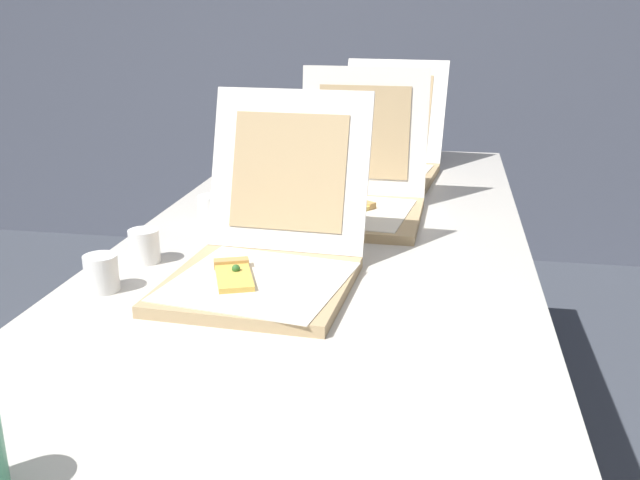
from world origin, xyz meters
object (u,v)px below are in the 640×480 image
(pizza_box_back, at_px, (381,160))
(cup_white_mid, at_px, (211,210))
(table, at_px, (324,262))
(pizza_box_front, at_px, (264,257))
(cup_white_near_center, at_px, (144,246))
(cup_white_near_left, at_px, (101,273))
(pizza_box_middle, at_px, (354,196))

(pizza_box_back, distance_m, cup_white_mid, 0.68)
(table, height_order, pizza_box_front, pizza_box_front)
(table, bearing_deg, cup_white_near_center, -151.05)
(pizza_box_front, distance_m, cup_white_near_center, 0.28)
(pizza_box_back, xyz_separation_m, cup_white_near_left, (-0.42, -1.02, -0.01))
(cup_white_near_left, bearing_deg, pizza_box_back, 67.47)
(pizza_box_middle, bearing_deg, table, -98.48)
(cup_white_near_center, relative_size, cup_white_near_left, 1.00)
(pizza_box_front, xyz_separation_m, cup_white_near_left, (-0.29, -0.10, -0.02))
(pizza_box_middle, bearing_deg, cup_white_near_center, -131.47)
(cup_white_near_center, xyz_separation_m, cup_white_mid, (0.05, 0.28, 0.00))
(pizza_box_middle, xyz_separation_m, cup_white_near_center, (-0.38, -0.41, -0.02))
(pizza_box_back, relative_size, cup_white_near_left, 7.18)
(table, height_order, pizza_box_middle, pizza_box_middle)
(pizza_box_middle, distance_m, pizza_box_back, 0.45)
(pizza_box_front, relative_size, cup_white_mid, 6.78)
(cup_white_near_center, bearing_deg, cup_white_mid, 80.27)
(pizza_box_back, xyz_separation_m, cup_white_mid, (-0.36, -0.58, -0.01))
(cup_white_near_left, distance_m, cup_white_mid, 0.45)
(pizza_box_back, bearing_deg, cup_white_near_center, -109.07)
(pizza_box_front, bearing_deg, cup_white_near_center, 170.48)
(pizza_box_middle, relative_size, cup_white_near_center, 5.72)
(cup_white_mid, bearing_deg, cup_white_near_left, -98.26)
(table, height_order, cup_white_near_left, cup_white_near_left)
(table, bearing_deg, cup_white_near_left, -135.76)
(pizza_box_front, relative_size, cup_white_near_left, 6.78)
(cup_white_near_center, bearing_deg, pizza_box_front, -13.08)
(table, bearing_deg, pizza_box_front, -105.85)
(cup_white_near_center, bearing_deg, pizza_box_middle, 47.00)
(pizza_box_back, relative_size, cup_white_mid, 7.18)
(pizza_box_middle, height_order, cup_white_mid, pizza_box_middle)
(cup_white_near_center, xyz_separation_m, cup_white_near_left, (-0.02, -0.16, 0.00))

